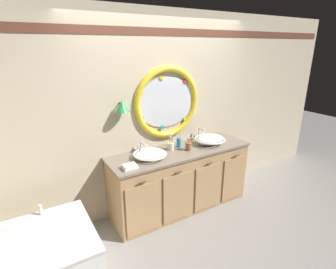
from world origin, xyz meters
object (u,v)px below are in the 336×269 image
object	(u,v)px
sink_basin_left	(150,154)
soap_dispenser	(179,142)
sink_basin_right	(210,139)
toothbrush_holder_left	(171,146)
folded_hand_towel	(130,167)
toothbrush_holder_right	(188,146)

from	to	relation	value
sink_basin_left	soap_dispenser	xyz separation A→B (m)	(0.50, 0.12, 0.02)
sink_basin_right	soap_dispenser	distance (m)	0.45
toothbrush_holder_left	folded_hand_towel	xyz separation A→B (m)	(-0.69, -0.24, -0.03)
sink_basin_left	folded_hand_towel	distance (m)	0.35
sink_basin_right	toothbrush_holder_right	xyz separation A→B (m)	(-0.39, -0.03, -0.01)
toothbrush_holder_left	toothbrush_holder_right	size ratio (longest dim) A/B	1.07
sink_basin_left	soap_dispenser	size ratio (longest dim) A/B	2.60
soap_dispenser	folded_hand_towel	size ratio (longest dim) A/B	0.96
sink_basin_left	toothbrush_holder_left	world-z (taller)	toothbrush_holder_left
toothbrush_holder_right	folded_hand_towel	xyz separation A→B (m)	(-0.87, -0.10, -0.04)
folded_hand_towel	toothbrush_holder_right	bearing A→B (deg)	6.81
soap_dispenser	folded_hand_towel	world-z (taller)	soap_dispenser
toothbrush_holder_right	folded_hand_towel	distance (m)	0.88
soap_dispenser	folded_hand_towel	distance (m)	0.87
soap_dispenser	toothbrush_holder_right	bearing A→B (deg)	-73.36
folded_hand_towel	sink_basin_right	bearing A→B (deg)	6.23
sink_basin_left	toothbrush_holder_left	size ratio (longest dim) A/B	1.82
sink_basin_right	soap_dispenser	size ratio (longest dim) A/B	2.71
toothbrush_holder_right	folded_hand_towel	bearing A→B (deg)	-173.19
soap_dispenser	sink_basin_right	bearing A→B (deg)	-15.49
sink_basin_right	toothbrush_holder_right	bearing A→B (deg)	-175.10
sink_basin_left	sink_basin_right	xyz separation A→B (m)	(0.93, 0.00, 0.02)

